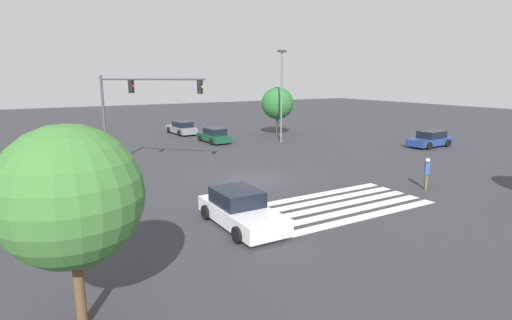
{
  "coord_description": "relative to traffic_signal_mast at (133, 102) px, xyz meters",
  "views": [
    {
      "loc": [
        -12.35,
        -20.97,
        6.25
      ],
      "look_at": [
        0.0,
        0.0,
        1.19
      ],
      "focal_mm": 28.0,
      "sensor_mm": 36.0,
      "label": 1
    }
  ],
  "objects": [
    {
      "name": "tree_corner_a",
      "position": [
        -5.63,
        -16.74,
        -1.18
      ],
      "size": [
        3.48,
        3.48,
        5.21
      ],
      "color": "brown",
      "rests_on": "ground_plane"
    },
    {
      "name": "tree_corner_c",
      "position": [
        17.51,
        9.26,
        -1.14
      ],
      "size": [
        3.45,
        3.45,
        5.23
      ],
      "color": "brown",
      "rests_on": "ground_plane"
    },
    {
      "name": "car_2",
      "position": [
        1.24,
        -12.5,
        -3.95
      ],
      "size": [
        2.22,
        4.88,
        1.52
      ],
      "rotation": [
        0.0,
        0.0,
        -1.57
      ],
      "color": "silver",
      "rests_on": "ground_plane"
    },
    {
      "name": "car_1",
      "position": [
        9.61,
        8.47,
        -3.97
      ],
      "size": [
        2.02,
        4.34,
        1.43
      ],
      "rotation": [
        0.0,
        0.0,
        1.59
      ],
      "color": "#144728",
      "rests_on": "ground_plane"
    },
    {
      "name": "car_3",
      "position": [
        25.62,
        -3.87,
        -3.96
      ],
      "size": [
        4.59,
        2.19,
        1.45
      ],
      "rotation": [
        0.0,
        0.0,
        3.18
      ],
      "color": "navy",
      "rests_on": "ground_plane"
    },
    {
      "name": "street_light_pole_a",
      "position": [
        15.12,
        4.97,
        0.53
      ],
      "size": [
        0.8,
        0.36,
        8.73
      ],
      "color": "slate",
      "rests_on": "ground_plane"
    },
    {
      "name": "pedestrian",
      "position": [
        12.96,
        -12.91,
        -3.62
      ],
      "size": [
        0.41,
        0.41,
        1.81
      ],
      "rotation": [
        0.0,
        0.0,
        2.36
      ],
      "color": "brown",
      "rests_on": "ground_plane"
    },
    {
      "name": "crosswalk_markings",
      "position": [
        5.9,
        -12.57,
        -4.64
      ],
      "size": [
        10.75,
        4.4,
        0.01
      ],
      "rotation": [
        0.0,
        0.0,
        1.57
      ],
      "color": "silver",
      "rests_on": "ground_plane"
    },
    {
      "name": "car_0",
      "position": [
        -6.46,
        -8.08,
        -3.88
      ],
      "size": [
        4.51,
        2.12,
        1.63
      ],
      "rotation": [
        0.0,
        0.0,
        -0.01
      ],
      "color": "#144728",
      "rests_on": "ground_plane"
    },
    {
      "name": "traffic_signal_mast",
      "position": [
        0.0,
        0.0,
        0.0
      ],
      "size": [
        5.36,
        5.36,
        6.38
      ],
      "rotation": [
        0.0,
        0.0,
        -0.79
      ],
      "color": "#47474C",
      "rests_on": "ground_plane"
    },
    {
      "name": "car_4",
      "position": [
        8.89,
        15.56,
        -3.96
      ],
      "size": [
        2.23,
        4.96,
        1.45
      ],
      "rotation": [
        0.0,
        0.0,
        1.63
      ],
      "color": "gray",
      "rests_on": "ground_plane"
    },
    {
      "name": "ground_plane",
      "position": [
        5.9,
        -5.9,
        -4.64
      ],
      "size": [
        145.21,
        145.21,
        0.0
      ],
      "primitive_type": "plane",
      "color": "#333338"
    }
  ]
}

